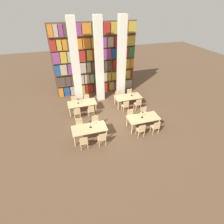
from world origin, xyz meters
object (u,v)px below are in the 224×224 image
at_px(chair_0, 84,142).
at_px(chair_3, 96,122).
at_px(pillar_right, 121,60).
at_px(pillar_center, 99,62).
at_px(chair_13, 118,96).
at_px(reading_table_0, 89,129).
at_px(chair_2, 102,138).
at_px(chair_6, 156,127).
at_px(chair_1, 80,125).
at_px(chair_11, 87,100).
at_px(chair_15, 130,94).
at_px(chair_9, 74,102).
at_px(desk_lamp_3, 132,92).
at_px(desk_lamp_0, 90,123).
at_px(chair_10, 91,111).
at_px(pillar_left, 75,64).
at_px(reading_table_2, 82,104).
at_px(chair_4, 141,130).
at_px(chair_5, 131,115).
at_px(reading_table_1, 143,118).
at_px(chair_14, 138,104).
at_px(chair_7, 144,113).
at_px(chair_12, 125,106).
at_px(reading_table_3, 128,98).
at_px(desk_lamp_1, 142,113).
at_px(chair_8, 77,113).
at_px(desk_lamp_2, 78,100).

distance_m(chair_0, chair_3, 1.83).
bearing_deg(pillar_right, pillar_center, 180.00).
bearing_deg(chair_13, reading_table_0, 50.62).
height_order(chair_2, chair_6, same).
height_order(chair_1, chair_6, same).
height_order(chair_2, chair_13, same).
bearing_deg(chair_11, chair_15, 178.36).
bearing_deg(chair_9, desk_lamp_3, 168.84).
relative_size(chair_15, desk_lamp_3, 1.91).
xyz_separation_m(desk_lamp_0, chair_10, (0.43, 2.13, -0.60)).
bearing_deg(reading_table_0, chair_2, -55.34).
xyz_separation_m(pillar_left, chair_6, (3.77, -5.17, -2.52)).
distance_m(reading_table_2, desk_lamp_3, 3.73).
relative_size(chair_0, chair_4, 1.00).
distance_m(chair_5, chair_13, 2.78).
bearing_deg(reading_table_1, chair_1, 169.39).
relative_size(chair_14, chair_15, 1.00).
bearing_deg(chair_7, chair_12, -55.48).
relative_size(chair_0, chair_9, 1.00).
bearing_deg(chair_7, chair_3, 0.95).
relative_size(chair_9, chair_12, 1.00).
height_order(chair_11, reading_table_3, chair_11).
distance_m(pillar_left, chair_12, 4.54).
height_order(pillar_right, chair_13, pillar_right).
bearing_deg(pillar_center, chair_9, -160.74).
bearing_deg(chair_10, chair_7, -22.09).
xyz_separation_m(pillar_left, desk_lamp_0, (0.04, -4.42, -1.92)).
bearing_deg(chair_1, pillar_right, -136.55).
distance_m(desk_lamp_0, chair_6, 3.85).
distance_m(chair_1, chair_10, 1.70).
xyz_separation_m(reading_table_0, chair_4, (2.87, -0.71, -0.18)).
xyz_separation_m(chair_1, chair_10, (0.97, 1.39, 0.00)).
height_order(reading_table_2, chair_10, chair_10).
height_order(pillar_right, chair_4, pillar_right).
xyz_separation_m(desk_lamp_1, chair_8, (-3.70, 2.08, -0.55)).
bearing_deg(chair_13, reading_table_1, 96.52).
relative_size(chair_1, desk_lamp_0, 1.74).
distance_m(chair_5, chair_6, 1.80).
bearing_deg(chair_13, desk_lamp_2, 11.80).
distance_m(chair_5, chair_7, 0.94).
height_order(reading_table_2, chair_8, chair_8).
xyz_separation_m(chair_3, chair_15, (3.39, 2.83, 0.00)).
xyz_separation_m(chair_6, desk_lamp_1, (-0.53, 0.80, 0.55)).
height_order(chair_1, chair_11, same).
distance_m(chair_1, chair_7, 4.26).
distance_m(desk_lamp_0, reading_table_3, 4.40).
bearing_deg(reading_table_1, desk_lamp_2, 141.05).
xyz_separation_m(pillar_right, desk_lamp_0, (-3.35, -4.42, -1.92)).
bearing_deg(pillar_right, chair_13, -119.19).
relative_size(chair_8, chair_12, 1.00).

